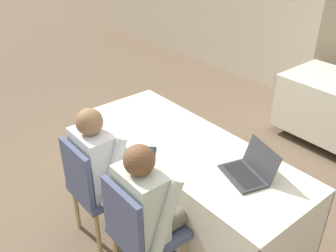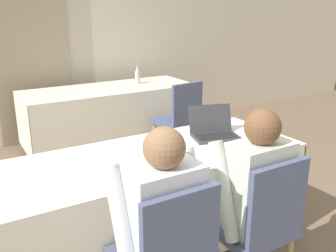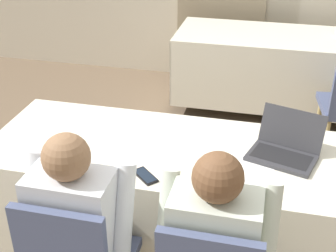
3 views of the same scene
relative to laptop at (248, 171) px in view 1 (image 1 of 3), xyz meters
name	(u,v)px [view 1 (image 1 of 3)]	position (x,y,z in m)	size (l,w,h in m)	color
ground_plane	(185,215)	(-0.57, -0.06, -0.80)	(24.00, 24.00, 0.00)	brown
conference_table_near	(187,163)	(-0.57, -0.06, -0.22)	(2.09, 0.80, 0.76)	silver
laptop	(248,171)	(0.00, 0.00, 0.00)	(0.41, 0.37, 0.22)	#333338
cell_phone	(151,152)	(-0.66, -0.36, -0.04)	(0.15, 0.15, 0.01)	black
paper_beside_laptop	(176,134)	(-0.76, -0.02, -0.04)	(0.32, 0.36, 0.00)	white
paper_centre_table	(134,107)	(-1.39, -0.01, -0.04)	(0.24, 0.32, 0.00)	white
paper_left_edge	(216,175)	(-0.14, -0.17, -0.04)	(0.26, 0.33, 0.00)	white
chair_near_left	(94,186)	(-0.87, -0.77, -0.29)	(0.44, 0.44, 0.92)	tan
chair_near_right	(139,230)	(-0.26, -0.77, -0.29)	(0.44, 0.44, 0.92)	tan
person_checkered_shirt	(104,164)	(-0.87, -0.66, -0.13)	(0.50, 0.52, 1.18)	#665B4C
person_white_shirt	(151,206)	(-0.26, -0.66, -0.13)	(0.50, 0.52, 1.18)	#665B4C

